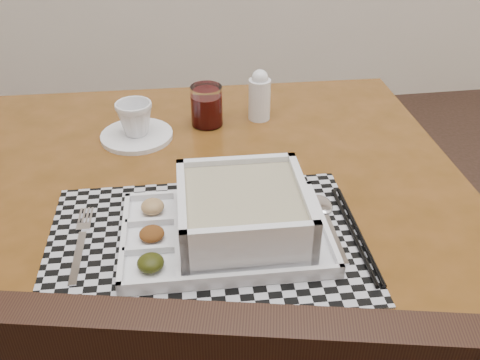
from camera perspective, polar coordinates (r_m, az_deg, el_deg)
name	(u,v)px	position (r m, az deg, el deg)	size (l,w,h in m)	color
dining_table	(208,230)	(0.99, -3.48, -5.35)	(1.00, 1.00, 0.72)	#50310E
placemat	(206,241)	(0.84, -3.68, -6.55)	(0.49, 0.34, 0.00)	#A9AAB1
serving_tray	(237,219)	(0.83, -0.34, -4.14)	(0.33, 0.23, 0.09)	white
fork	(80,242)	(0.87, -16.66, -6.32)	(0.02, 0.19, 0.00)	silver
spoon	(323,209)	(0.91, 8.88, -3.10)	(0.04, 0.18, 0.01)	silver
chopsticks	(356,233)	(0.87, 12.25, -5.54)	(0.03, 0.24, 0.01)	black
saucer	(137,136)	(1.14, -10.95, 4.66)	(0.15, 0.15, 0.01)	white
cup	(135,118)	(1.12, -11.16, 6.45)	(0.08, 0.08, 0.07)	white
juice_glass	(207,107)	(1.16, -3.57, 7.74)	(0.07, 0.07, 0.09)	white
creamer_bottle	(260,96)	(1.18, 2.10, 8.98)	(0.05, 0.05, 0.11)	white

